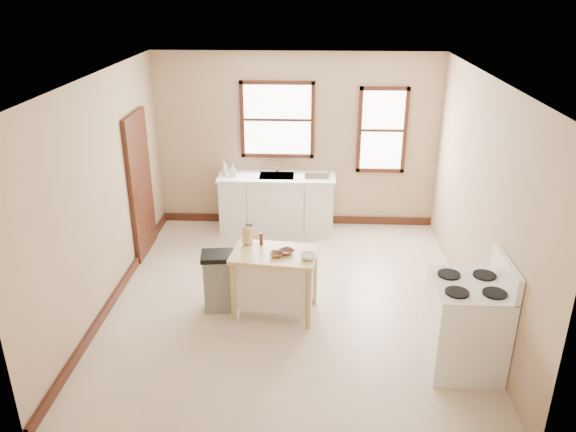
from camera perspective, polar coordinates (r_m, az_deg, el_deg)
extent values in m
plane|color=beige|center=(7.28, 0.12, -8.43)|extent=(5.00, 5.00, 0.00)
plane|color=white|center=(6.30, 0.14, 13.89)|extent=(5.00, 5.00, 0.00)
cube|color=tan|center=(9.04, 0.85, 7.59)|extent=(4.50, 0.04, 2.80)
cube|color=tan|center=(7.12, -18.29, 2.12)|extent=(0.04, 5.00, 2.80)
cube|color=tan|center=(6.94, 19.03, 1.49)|extent=(0.04, 5.00, 2.80)
cube|color=black|center=(8.38, -14.76, 3.05)|extent=(0.06, 0.90, 2.10)
cube|color=black|center=(9.45, 0.80, -0.32)|extent=(4.50, 0.04, 0.12)
cube|color=black|center=(7.67, -16.84, -7.28)|extent=(0.04, 5.00, 0.12)
cylinder|color=silver|center=(9.04, -1.09, 5.15)|extent=(0.03, 0.03, 0.22)
imported|color=#B2B2B2|center=(8.95, -6.50, 4.87)|extent=(0.12, 0.12, 0.24)
imported|color=#B2B2B2|center=(8.89, -5.64, 4.61)|extent=(0.10, 0.10, 0.19)
cylinder|color=#442512|center=(6.80, -2.74, -2.35)|extent=(0.06, 0.06, 0.15)
imported|color=brown|center=(6.54, -1.17, -3.93)|extent=(0.17, 0.17, 0.04)
imported|color=brown|center=(6.60, -0.16, -3.64)|extent=(0.25, 0.25, 0.04)
imported|color=white|center=(6.48, 2.02, -4.11)|extent=(0.25, 0.25, 0.06)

